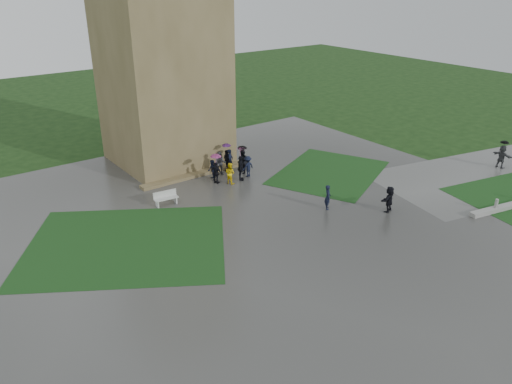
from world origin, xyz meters
TOP-DOWN VIEW (x-y plane):
  - ground at (0.00, 0.00)m, footprint 120.00×120.00m
  - plaza at (0.00, 2.00)m, footprint 34.00×34.00m
  - lawn_inset_left at (-8.50, 4.00)m, footprint 14.10×13.46m
  - lawn_inset_right at (8.50, 5.00)m, footprint 11.12×10.15m
  - tower at (0.00, 15.00)m, footprint 8.00×8.00m
  - tower_plinth at (0.00, 10.60)m, footprint 9.00×0.80m
  - bench at (-4.23, 7.37)m, footprint 1.65×0.67m
  - visitor_cluster at (2.01, 8.75)m, footprint 3.59×3.45m
  - pedestrian_mid at (3.90, 0.50)m, footprint 0.69×0.72m
  - pedestrian_near at (6.78, -2.12)m, footprint 1.70×1.01m
  - pedestrian_path at (20.11, -2.26)m, footprint 0.70×1.72m

SIDE VIEW (x-z plane):
  - ground at x=0.00m, z-range 0.00..0.00m
  - plaza at x=0.00m, z-range 0.00..0.02m
  - lawn_inset_left at x=-8.50m, z-range 0.02..0.03m
  - lawn_inset_right at x=8.50m, z-range 0.02..0.03m
  - tower_plinth at x=0.00m, z-range 0.02..0.24m
  - bench at x=-4.23m, z-range 0.03..0.96m
  - pedestrian_mid at x=3.90m, z-range 0.02..1.67m
  - pedestrian_near at x=6.78m, z-range 0.02..1.74m
  - pedestrian_path at x=20.11m, z-range -0.06..2.17m
  - visitor_cluster at x=2.01m, z-range -0.13..2.41m
  - tower at x=0.00m, z-range 0.00..18.00m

